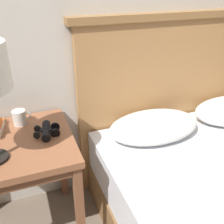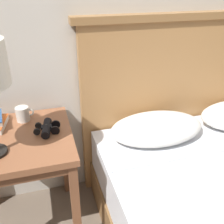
% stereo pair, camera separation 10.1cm
% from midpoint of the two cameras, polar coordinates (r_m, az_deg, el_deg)
% --- Properties ---
extents(wall_back, '(8.00, 0.06, 2.60)m').
position_cam_midpoint_polar(wall_back, '(1.64, -5.30, 22.89)').
color(wall_back, beige).
rests_on(wall_back, ground_plane).
extents(nightstand, '(0.58, 0.58, 0.67)m').
position_cam_midpoint_polar(nightstand, '(1.51, -21.56, -8.82)').
color(nightstand, brown).
rests_on(nightstand, ground_plane).
extents(binoculars_pair, '(0.15, 0.16, 0.05)m').
position_cam_midpoint_polar(binoculars_pair, '(1.45, -16.02, -3.96)').
color(binoculars_pair, black).
rests_on(binoculars_pair, nightstand).
extents(coffee_mug, '(0.10, 0.08, 0.08)m').
position_cam_midpoint_polar(coffee_mug, '(1.59, -21.18, -1.13)').
color(coffee_mug, silver).
rests_on(coffee_mug, nightstand).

